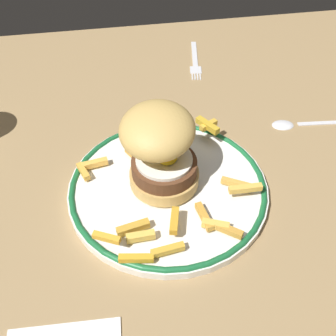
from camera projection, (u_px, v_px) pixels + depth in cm
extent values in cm
cube|color=#96784F|center=(204.00, 182.00, 59.35)|extent=(124.16, 95.52, 4.00)
cylinder|color=white|center=(168.00, 188.00, 54.88)|extent=(27.17, 27.17, 1.20)
torus|color=#196033|center=(168.00, 186.00, 54.46)|extent=(26.77, 26.77, 0.80)
cylinder|color=tan|center=(164.00, 177.00, 53.86)|extent=(9.32, 9.32, 1.80)
cylinder|color=#53301C|center=(164.00, 167.00, 52.51)|extent=(8.65, 8.65, 2.01)
cylinder|color=white|center=(164.00, 160.00, 51.62)|extent=(7.40, 7.40, 0.50)
ellipsoid|color=yellow|center=(167.00, 157.00, 50.96)|extent=(2.60, 2.60, 1.40)
ellipsoid|color=tan|center=(157.00, 130.00, 49.02)|extent=(12.57, 12.94, 6.22)
cube|color=gold|center=(133.00, 155.00, 57.62)|extent=(2.21, 3.20, 0.76)
cube|color=#EEB047|center=(95.00, 163.00, 56.29)|extent=(3.77, 1.49, 0.87)
cube|color=#E9B54B|center=(216.00, 225.00, 48.77)|extent=(3.44, 2.10, 0.90)
cube|color=gold|center=(136.00, 258.00, 45.51)|extent=(4.10, 1.45, 0.80)
cube|color=gold|center=(236.00, 183.00, 53.67)|extent=(3.91, 2.70, 0.77)
cube|color=gold|center=(245.00, 188.00, 51.89)|extent=(4.40, 0.96, 0.83)
cube|color=gold|center=(168.00, 250.00, 46.30)|extent=(4.07, 1.32, 0.81)
cube|color=gold|center=(204.00, 217.00, 49.68)|extent=(1.52, 4.25, 0.86)
cube|color=gold|center=(209.00, 125.00, 59.68)|extent=(2.93, 2.07, 0.84)
cube|color=gold|center=(207.00, 125.00, 59.26)|extent=(2.98, 3.99, 0.94)
cube|color=gold|center=(141.00, 236.00, 47.56)|extent=(3.49, 1.03, 0.92)
cube|color=gold|center=(83.00, 171.00, 55.23)|extent=(1.87, 3.22, 0.82)
cube|color=gold|center=(174.00, 221.00, 48.05)|extent=(1.83, 3.76, 0.92)
cube|color=gold|center=(107.00, 238.00, 45.74)|extent=(3.30, 2.13, 0.74)
cube|color=#C38B33|center=(225.00, 231.00, 48.19)|extent=(3.33, 2.81, 0.84)
cube|color=gold|center=(133.00, 227.00, 48.45)|extent=(4.20, 1.77, 0.95)
cube|color=silver|center=(195.00, 54.00, 81.37)|extent=(2.75, 10.02, 0.36)
cube|color=silver|center=(196.00, 69.00, 77.14)|extent=(2.59, 2.75, 0.32)
cube|color=silver|center=(200.00, 76.00, 75.59)|extent=(0.68, 2.41, 0.28)
cube|color=silver|center=(198.00, 76.00, 75.59)|extent=(0.68, 2.41, 0.28)
cube|color=silver|center=(195.00, 76.00, 75.59)|extent=(0.68, 2.41, 0.28)
cube|color=silver|center=(192.00, 76.00, 75.60)|extent=(0.68, 2.41, 0.28)
cube|color=silver|center=(325.00, 122.00, 65.69)|extent=(9.04, 1.67, 0.32)
ellipsoid|color=silver|center=(283.00, 123.00, 65.18)|extent=(3.83, 2.94, 0.90)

